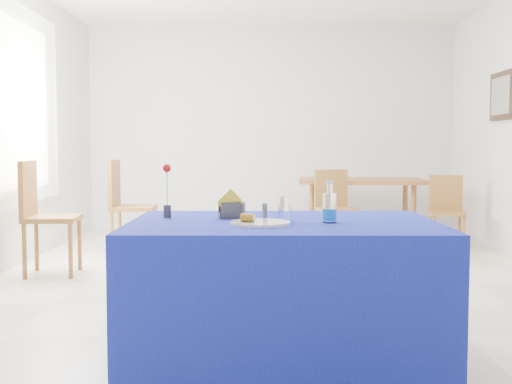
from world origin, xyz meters
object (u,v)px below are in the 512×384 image
(water_bottle, at_px, (329,209))
(chair_win_a, at_px, (41,209))
(plate, at_px, (260,223))
(chair_bg_left, at_px, (334,202))
(chair_bg_right, at_px, (446,207))
(oak_table, at_px, (360,185))
(blue_table, at_px, (283,293))
(chair_win_b, at_px, (125,200))

(water_bottle, distance_m, chair_win_a, 3.35)
(plate, height_order, chair_win_a, chair_win_a)
(chair_bg_left, relative_size, chair_bg_right, 1.07)
(oak_table, relative_size, chair_bg_right, 1.91)
(oak_table, relative_size, chair_win_a, 1.55)
(water_bottle, bearing_deg, plate, -165.35)
(water_bottle, relative_size, chair_bg_right, 0.26)
(water_bottle, distance_m, chair_bg_right, 4.28)
(blue_table, distance_m, chair_win_a, 3.15)
(chair_bg_right, bearing_deg, water_bottle, -104.36)
(blue_table, relative_size, water_bottle, 7.44)
(blue_table, height_order, oak_table, blue_table)
(plate, xyz_separation_m, water_bottle, (0.36, 0.09, 0.06))
(blue_table, xyz_separation_m, chair_bg_left, (0.72, 4.02, 0.13))
(chair_win_b, bearing_deg, blue_table, -156.49)
(blue_table, height_order, chair_bg_left, chair_bg_left)
(chair_bg_left, distance_m, chair_bg_right, 1.26)
(plate, height_order, water_bottle, water_bottle)
(oak_table, relative_size, chair_bg_left, 1.79)
(chair_bg_right, bearing_deg, chair_bg_left, -178.43)
(plate, bearing_deg, blue_table, 51.30)
(water_bottle, relative_size, chair_win_a, 0.21)
(chair_bg_left, height_order, chair_win_b, chair_win_b)
(blue_table, height_order, chair_bg_right, chair_bg_right)
(oak_table, height_order, chair_win_a, chair_win_a)
(oak_table, bearing_deg, blue_table, -103.59)
(plate, relative_size, oak_table, 0.19)
(blue_table, bearing_deg, chair_bg_right, 62.94)
(chair_win_a, bearing_deg, oak_table, -59.03)
(water_bottle, distance_m, oak_table, 4.79)
(water_bottle, bearing_deg, chair_win_a, 133.86)
(chair_bg_right, bearing_deg, chair_win_b, -164.25)
(oak_table, bearing_deg, chair_win_b, -156.28)
(plate, xyz_separation_m, blue_table, (0.12, 0.15, -0.39))
(blue_table, height_order, chair_win_a, chair_win_a)
(oak_table, relative_size, chair_win_b, 1.57)
(water_bottle, xyz_separation_m, chair_bg_left, (0.48, 4.08, -0.32))
(plate, relative_size, blue_table, 0.19)
(chair_bg_left, bearing_deg, plate, -114.54)
(blue_table, bearing_deg, water_bottle, -13.83)
(chair_bg_left, bearing_deg, blue_table, -113.29)
(blue_table, xyz_separation_m, water_bottle, (0.24, -0.06, 0.45))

